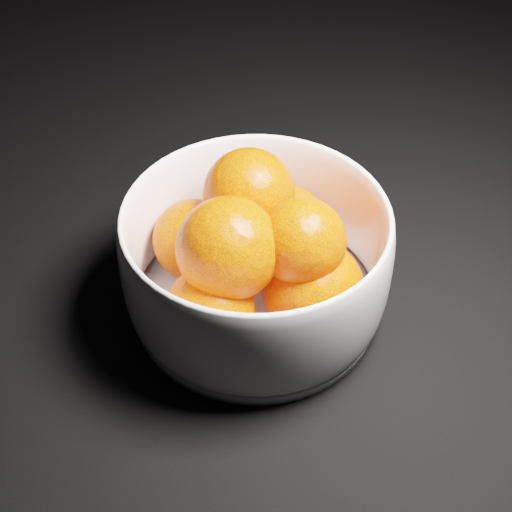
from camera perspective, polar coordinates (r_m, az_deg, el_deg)
name	(u,v)px	position (r m, az deg, el deg)	size (l,w,h in m)	color
bowl	(256,261)	(0.60, 0.00, -0.38)	(0.23, 0.23, 0.11)	white
orange_pile	(257,249)	(0.59, 0.07, 0.54)	(0.17, 0.18, 0.13)	#FF4808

